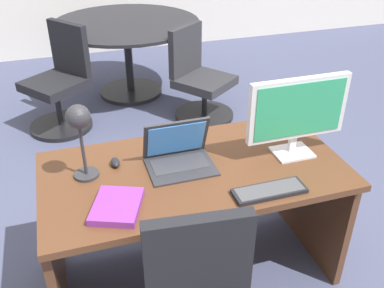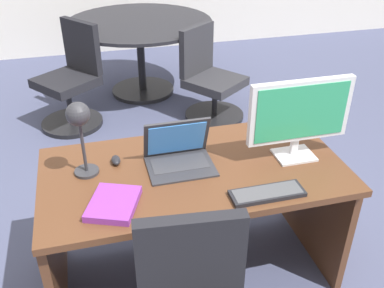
{
  "view_description": "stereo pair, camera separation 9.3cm",
  "coord_description": "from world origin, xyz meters",
  "px_view_note": "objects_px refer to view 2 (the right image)",
  "views": [
    {
      "loc": [
        -0.55,
        -1.71,
        1.96
      ],
      "look_at": [
        0.0,
        0.04,
        0.85
      ],
      "focal_mm": 40.77,
      "sensor_mm": 36.0,
      "label": 1
    },
    {
      "loc": [
        -0.46,
        -1.74,
        1.96
      ],
      "look_at": [
        0.0,
        0.04,
        0.85
      ],
      "focal_mm": 40.77,
      "sensor_mm": 36.0,
      "label": 2
    }
  ],
  "objects_px": {
    "mouse": "(116,160)",
    "desk_lamp": "(79,124)",
    "meeting_chair_far": "(210,84)",
    "meeting_table": "(140,39)",
    "laptop": "(178,150)",
    "desk": "(192,197)",
    "book": "(114,204)",
    "meeting_chair_near": "(72,85)",
    "keyboard": "(267,193)",
    "monitor": "(300,114)"
  },
  "relations": [
    {
      "from": "mouse",
      "to": "desk_lamp",
      "type": "bearing_deg",
      "value": -153.8
    },
    {
      "from": "meeting_chair_far",
      "to": "meeting_table",
      "type": "bearing_deg",
      "value": 126.95
    },
    {
      "from": "laptop",
      "to": "mouse",
      "type": "relative_size",
      "value": 4.08
    },
    {
      "from": "desk",
      "to": "book",
      "type": "distance_m",
      "value": 0.54
    },
    {
      "from": "desk_lamp",
      "to": "meeting_chair_far",
      "type": "xyz_separation_m",
      "value": [
        1.17,
        1.8,
        -0.68
      ]
    },
    {
      "from": "mouse",
      "to": "meeting_chair_near",
      "type": "bearing_deg",
      "value": 96.58
    },
    {
      "from": "mouse",
      "to": "laptop",
      "type": "bearing_deg",
      "value": -12.76
    },
    {
      "from": "laptop",
      "to": "meeting_chair_far",
      "type": "xyz_separation_m",
      "value": [
        0.71,
        1.8,
        -0.47
      ]
    },
    {
      "from": "desk_lamp",
      "to": "meeting_table",
      "type": "bearing_deg",
      "value": 75.78
    },
    {
      "from": "keyboard",
      "to": "mouse",
      "type": "bearing_deg",
      "value": 145.52
    },
    {
      "from": "monitor",
      "to": "laptop",
      "type": "height_order",
      "value": "monitor"
    },
    {
      "from": "laptop",
      "to": "keyboard",
      "type": "height_order",
      "value": "laptop"
    },
    {
      "from": "laptop",
      "to": "desk_lamp",
      "type": "height_order",
      "value": "desk_lamp"
    },
    {
      "from": "mouse",
      "to": "meeting_chair_near",
      "type": "xyz_separation_m",
      "value": [
        -0.22,
        1.91,
        -0.36
      ]
    },
    {
      "from": "desk",
      "to": "meeting_table",
      "type": "height_order",
      "value": "meeting_table"
    },
    {
      "from": "book",
      "to": "meeting_chair_near",
      "type": "height_order",
      "value": "meeting_chair_near"
    },
    {
      "from": "mouse",
      "to": "meeting_chair_near",
      "type": "height_order",
      "value": "meeting_chair_near"
    },
    {
      "from": "desk_lamp",
      "to": "monitor",
      "type": "bearing_deg",
      "value": -5.15
    },
    {
      "from": "meeting_table",
      "to": "meeting_chair_far",
      "type": "relative_size",
      "value": 1.72
    },
    {
      "from": "desk_lamp",
      "to": "meeting_chair_far",
      "type": "relative_size",
      "value": 0.47
    },
    {
      "from": "monitor",
      "to": "keyboard",
      "type": "distance_m",
      "value": 0.45
    },
    {
      "from": "laptop",
      "to": "meeting_chair_far",
      "type": "bearing_deg",
      "value": 68.38
    },
    {
      "from": "keyboard",
      "to": "meeting_chair_near",
      "type": "bearing_deg",
      "value": 110.13
    },
    {
      "from": "mouse",
      "to": "desk_lamp",
      "type": "distance_m",
      "value": 0.32
    },
    {
      "from": "keyboard",
      "to": "book",
      "type": "relative_size",
      "value": 1.14
    },
    {
      "from": "laptop",
      "to": "meeting_chair_near",
      "type": "distance_m",
      "value": 2.09
    },
    {
      "from": "keyboard",
      "to": "desk_lamp",
      "type": "distance_m",
      "value": 0.91
    },
    {
      "from": "desk",
      "to": "keyboard",
      "type": "xyz_separation_m",
      "value": [
        0.27,
        -0.34,
        0.23
      ]
    },
    {
      "from": "laptop",
      "to": "meeting_table",
      "type": "relative_size",
      "value": 0.23
    },
    {
      "from": "meeting_chair_far",
      "to": "desk_lamp",
      "type": "bearing_deg",
      "value": -123.0
    },
    {
      "from": "desk",
      "to": "meeting_chair_near",
      "type": "relative_size",
      "value": 1.63
    },
    {
      "from": "keyboard",
      "to": "meeting_chair_far",
      "type": "height_order",
      "value": "meeting_chair_far"
    },
    {
      "from": "desk",
      "to": "monitor",
      "type": "relative_size",
      "value": 2.85
    },
    {
      "from": "monitor",
      "to": "keyboard",
      "type": "bearing_deg",
      "value": -134.42
    },
    {
      "from": "laptop",
      "to": "meeting_chair_far",
      "type": "relative_size",
      "value": 0.39
    },
    {
      "from": "mouse",
      "to": "book",
      "type": "height_order",
      "value": "mouse"
    },
    {
      "from": "desk_lamp",
      "to": "meeting_chair_near",
      "type": "height_order",
      "value": "desk_lamp"
    },
    {
      "from": "desk",
      "to": "monitor",
      "type": "bearing_deg",
      "value": -7.38
    },
    {
      "from": "desk",
      "to": "book",
      "type": "bearing_deg",
      "value": -149.58
    },
    {
      "from": "book",
      "to": "meeting_table",
      "type": "xyz_separation_m",
      "value": [
        0.54,
        2.79,
        -0.16
      ]
    },
    {
      "from": "laptop",
      "to": "keyboard",
      "type": "bearing_deg",
      "value": -48.18
    },
    {
      "from": "meeting_chair_near",
      "to": "book",
      "type": "bearing_deg",
      "value": -85.61
    },
    {
      "from": "desk",
      "to": "meeting_chair_near",
      "type": "height_order",
      "value": "meeting_chair_near"
    },
    {
      "from": "monitor",
      "to": "book",
      "type": "distance_m",
      "value": 1.0
    },
    {
      "from": "meeting_chair_near",
      "to": "meeting_chair_far",
      "type": "distance_m",
      "value": 1.26
    },
    {
      "from": "monitor",
      "to": "book",
      "type": "relative_size",
      "value": 1.76
    },
    {
      "from": "meeting_chair_far",
      "to": "book",
      "type": "bearing_deg",
      "value": -117.28
    },
    {
      "from": "meeting_chair_near",
      "to": "monitor",
      "type": "bearing_deg",
      "value": -61.5
    },
    {
      "from": "keyboard",
      "to": "meeting_chair_far",
      "type": "xyz_separation_m",
      "value": [
        0.38,
        2.17,
        -0.41
      ]
    },
    {
      "from": "keyboard",
      "to": "book",
      "type": "xyz_separation_m",
      "value": [
        -0.69,
        0.1,
        0.01
      ]
    }
  ]
}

